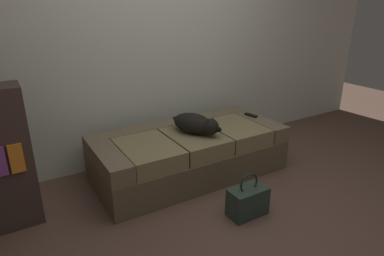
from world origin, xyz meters
name	(u,v)px	position (x,y,z in m)	size (l,w,h in m)	color
ground_plane	(256,227)	(0.00, 0.00, 0.00)	(10.00, 10.00, 0.00)	brown
back_wall	(158,27)	(0.00, 1.66, 1.40)	(6.40, 0.10, 2.80)	silver
couch	(189,153)	(0.00, 1.02, 0.23)	(1.87, 0.86, 0.46)	brown
dog_dark	(196,124)	(0.03, 0.94, 0.56)	(0.39, 0.53, 0.19)	black
tv_remote	(251,115)	(0.82, 1.06, 0.47)	(0.04, 0.15, 0.02)	black
handbag	(248,201)	(0.05, 0.17, 0.13)	(0.32, 0.18, 0.38)	#2B3B32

